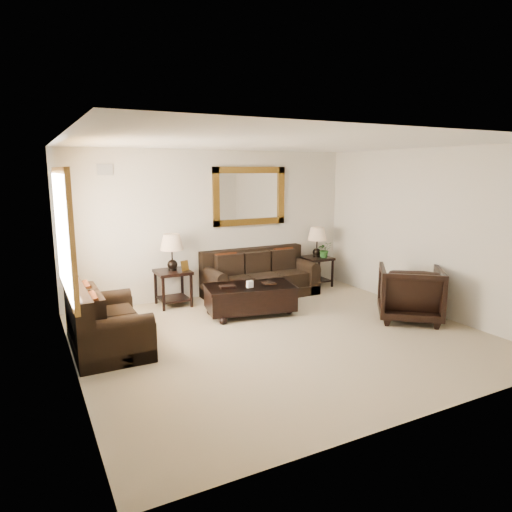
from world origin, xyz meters
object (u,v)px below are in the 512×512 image
sofa (259,279)px  loveseat (103,326)px  end_table_left (172,259)px  coffee_table (250,296)px  armchair (410,290)px  end_table_right (317,248)px

sofa → loveseat: 3.36m
end_table_left → coffee_table: (0.97, -1.05, -0.52)m
loveseat → sofa: bearing=-65.5°
sofa → coffee_table: size_ratio=1.37×
sofa → loveseat: size_ratio=1.38×
end_table_left → sofa: bearing=-3.1°
loveseat → end_table_left: 2.11m
loveseat → end_table_left: size_ratio=1.21×
end_table_left → loveseat: bearing=-133.6°
sofa → armchair: bearing=-58.6°
end_table_left → armchair: 3.96m
end_table_left → end_table_right: bearing=0.3°
coffee_table → armchair: bearing=-22.8°
sofa → armchair: (1.45, -2.37, 0.16)m
end_table_left → end_table_right: end_table_left is taller
loveseat → end_table_left: bearing=-43.6°
loveseat → end_table_right: 4.71m
coffee_table → sofa: bearing=65.9°
coffee_table → armchair: armchair is taller
end_table_right → armchair: bearing=-88.5°
loveseat → coffee_table: (2.39, 0.44, -0.02)m
end_table_right → coffee_table: size_ratio=0.78×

